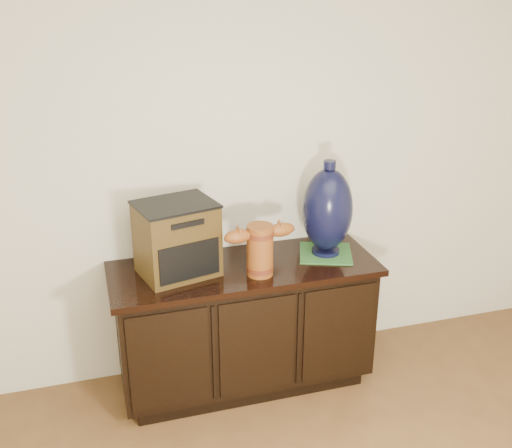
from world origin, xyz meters
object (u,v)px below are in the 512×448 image
object	(u,v)px
sideboard	(245,324)
tv_radio	(177,239)
lamp_base	(328,210)
terracotta_vessel	(260,247)
spray_can	(209,247)

from	to	relation	value
sideboard	tv_radio	size ratio (longest dim) A/B	3.22
sideboard	lamp_base	bearing A→B (deg)	1.95
terracotta_vessel	lamp_base	size ratio (longest dim) A/B	0.73
tv_radio	lamp_base	bearing A→B (deg)	-13.88
terracotta_vessel	spray_can	distance (m)	0.33
terracotta_vessel	tv_radio	xyz separation A→B (m)	(-0.41, 0.14, 0.04)
lamp_base	sideboard	bearing A→B (deg)	-178.05
sideboard	lamp_base	distance (m)	0.80
sideboard	tv_radio	world-z (taller)	tv_radio
sideboard	terracotta_vessel	size ratio (longest dim) A/B	3.71
tv_radio	lamp_base	world-z (taller)	lamp_base
sideboard	lamp_base	size ratio (longest dim) A/B	2.71
terracotta_vessel	tv_radio	distance (m)	0.43
tv_radio	lamp_base	xyz separation A→B (m)	(0.84, -0.00, 0.07)
spray_can	lamp_base	bearing A→B (deg)	-8.93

